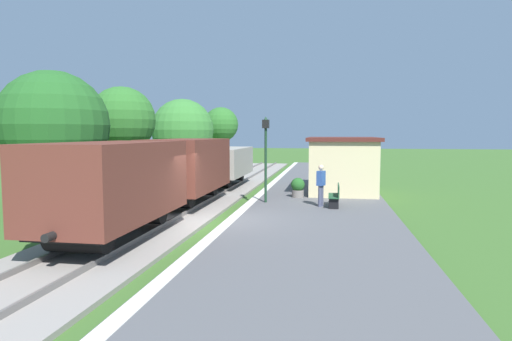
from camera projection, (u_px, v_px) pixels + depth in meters
The scene contains 17 objects.
ground_plane at pixel (219, 227), 14.96m from camera, with size 160.00×160.00×0.00m, color #3D6628.
platform_slab at pixel (312, 226), 14.41m from camera, with size 6.00×60.00×0.25m, color #565659.
platform_edge_stripe at pixel (231, 220), 14.87m from camera, with size 0.36×60.00×0.01m, color silver.
track_ballast at pixel (154, 223), 15.35m from camera, with size 3.80×60.00×0.12m, color gray.
rail_near at pixel (173, 220), 15.22m from camera, with size 0.07×60.00×0.14m, color slate.
rail_far at pixel (135, 218), 15.46m from camera, with size 0.07×60.00×0.14m, color slate.
freight_train at pixel (184, 172), 18.38m from camera, with size 2.50×19.40×2.72m.
station_hut at pixel (342, 164), 22.33m from camera, with size 3.50×5.80×2.78m.
bench_near_hut at pixel (336, 195), 17.55m from camera, with size 0.42×1.50×0.91m.
bench_down_platform at pixel (333, 174), 26.57m from camera, with size 0.42×1.50×0.91m.
person_waiting at pixel (321, 184), 17.55m from camera, with size 0.37×0.44×1.71m.
potted_planter at pixel (298, 187), 20.11m from camera, with size 0.64×0.64×0.92m.
lamp_post_near at pixel (266, 143), 18.46m from camera, with size 0.28×0.28×3.70m.
tree_trackside_mid at pixel (53, 125), 18.33m from camera, with size 4.61×4.61×5.89m.
tree_trackside_far at pixel (122, 120), 23.65m from camera, with size 3.64×3.64×5.79m.
tree_field_left at pixel (183, 130), 31.10m from camera, with size 4.46×4.46×5.71m.
tree_field_distant at pixel (221, 125), 39.10m from camera, with size 3.14×3.14×5.60m.
Camera 1 is at (3.72, -14.31, 3.23)m, focal length 30.24 mm.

